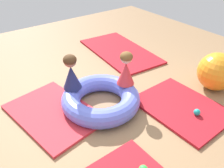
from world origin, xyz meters
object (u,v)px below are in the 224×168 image
Objects in this scene: play_ball_teal at (197,112)px; exercise_ball_large at (217,72)px; child_in_red at (126,69)px; inflatable_cushion at (101,99)px; child_in_navy at (71,72)px.

play_ball_teal is 0.90m from exercise_ball_large.
child_in_red is 0.83× the size of exercise_ball_large.
play_ball_teal is (0.98, 0.92, -0.05)m from inflatable_cushion.
inflatable_cushion is at bearing -111.48° from exercise_ball_large.
child_in_navy is at bearing -137.87° from play_ball_teal.
inflatable_cushion is 1.34m from play_ball_teal.
child_in_navy is (-0.32, -0.26, 0.38)m from inflatable_cushion.
child_in_navy is (-0.37, -0.68, 0.00)m from child_in_red.
child_in_red reaches higher than play_ball_teal.
child_in_red is 5.46× the size of play_ball_teal.
exercise_ball_large reaches higher than inflatable_cushion.
exercise_ball_large is at bearing -159.62° from child_in_navy.
child_in_navy reaches higher than child_in_red.
child_in_red reaches higher than exercise_ball_large.
inflatable_cushion is 1.87× the size of exercise_ball_large.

